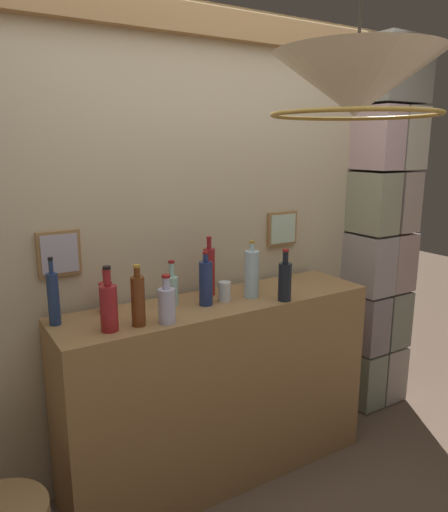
# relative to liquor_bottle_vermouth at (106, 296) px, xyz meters

# --- Properties ---
(panelled_rear_partition) EXTENTS (3.32, 0.15, 2.51)m
(panelled_rear_partition) POSITION_rel_liquor_bottle_vermouth_xyz_m (0.55, 0.15, 0.24)
(panelled_rear_partition) COLOR beige
(panelled_rear_partition) RESTS_ON ground
(stone_pillar) EXTENTS (0.43, 0.35, 2.44)m
(stone_pillar) POSITION_rel_liquor_bottle_vermouth_xyz_m (1.90, -0.00, 0.14)
(stone_pillar) COLOR gray
(stone_pillar) RESTS_ON ground
(bar_shelf_unit) EXTENTS (1.71, 0.44, 1.01)m
(bar_shelf_unit) POSITION_rel_liquor_bottle_vermouth_xyz_m (0.55, -0.14, -0.58)
(bar_shelf_unit) COLOR #9E7547
(bar_shelf_unit) RESTS_ON ground
(liquor_bottle_vermouth) EXTENTS (0.06, 0.06, 0.21)m
(liquor_bottle_vermouth) POSITION_rel_liquor_bottle_vermouth_xyz_m (0.00, 0.00, 0.00)
(liquor_bottle_vermouth) COLOR maroon
(liquor_bottle_vermouth) RESTS_ON bar_shelf_unit
(liquor_bottle_amaro) EXTENTS (0.06, 0.06, 0.23)m
(liquor_bottle_amaro) POSITION_rel_liquor_bottle_vermouth_xyz_m (0.32, -0.08, 0.01)
(liquor_bottle_amaro) COLOR #A2D8CA
(liquor_bottle_amaro) RESTS_ON bar_shelf_unit
(liquor_bottle_bourbon) EXTENTS (0.07, 0.07, 0.28)m
(liquor_bottle_bourbon) POSITION_rel_liquor_bottle_vermouth_xyz_m (0.46, -0.16, 0.04)
(liquor_bottle_bourbon) COLOR navy
(liquor_bottle_bourbon) RESTS_ON bar_shelf_unit
(liquor_bottle_tequila) EXTENTS (0.08, 0.08, 0.23)m
(liquor_bottle_tequila) POSITION_rel_liquor_bottle_vermouth_xyz_m (0.19, -0.29, 0.01)
(liquor_bottle_tequila) COLOR silver
(liquor_bottle_tequila) RESTS_ON bar_shelf_unit
(liquor_bottle_scotch) EXTENTS (0.06, 0.06, 0.32)m
(liquor_bottle_scotch) POSITION_rel_liquor_bottle_vermouth_xyz_m (0.56, -0.02, 0.06)
(liquor_bottle_scotch) COLOR maroon
(liquor_bottle_scotch) RESTS_ON bar_shelf_unit
(liquor_bottle_gin) EXTENTS (0.06, 0.06, 0.28)m
(liquor_bottle_gin) POSITION_rel_liquor_bottle_vermouth_xyz_m (0.06, -0.26, 0.04)
(liquor_bottle_gin) COLOR brown
(liquor_bottle_gin) RESTS_ON bar_shelf_unit
(liquor_bottle_mezcal) EXTENTS (0.05, 0.05, 0.31)m
(liquor_bottle_mezcal) POSITION_rel_liquor_bottle_vermouth_xyz_m (-0.25, -0.05, 0.05)
(liquor_bottle_mezcal) COLOR navy
(liquor_bottle_mezcal) RESTS_ON bar_shelf_unit
(liquor_bottle_brandy) EXTENTS (0.08, 0.08, 0.31)m
(liquor_bottle_brandy) POSITION_rel_liquor_bottle_vermouth_xyz_m (0.73, -0.18, 0.05)
(liquor_bottle_brandy) COLOR silver
(liquor_bottle_brandy) RESTS_ON bar_shelf_unit
(liquor_bottle_port) EXTENTS (0.07, 0.07, 0.27)m
(liquor_bottle_port) POSITION_rel_liquor_bottle_vermouth_xyz_m (0.85, -0.31, 0.03)
(liquor_bottle_port) COLOR black
(liquor_bottle_port) RESTS_ON bar_shelf_unit
(liquor_bottle_sherry) EXTENTS (0.08, 0.08, 0.29)m
(liquor_bottle_sherry) POSITION_rel_liquor_bottle_vermouth_xyz_m (-0.07, -0.25, 0.03)
(liquor_bottle_sherry) COLOR maroon
(liquor_bottle_sherry) RESTS_ON bar_shelf_unit
(glass_tumbler_rocks) EXTENTS (0.06, 0.06, 0.08)m
(glass_tumbler_rocks) POSITION_rel_liquor_bottle_vermouth_xyz_m (0.85, -0.02, -0.04)
(glass_tumbler_rocks) COLOR silver
(glass_tumbler_rocks) RESTS_ON bar_shelf_unit
(glass_tumbler_highball) EXTENTS (0.06, 0.06, 0.10)m
(glass_tumbler_highball) POSITION_rel_liquor_bottle_vermouth_xyz_m (0.58, -0.16, -0.03)
(glass_tumbler_highball) COLOR silver
(glass_tumbler_highball) RESTS_ON bar_shelf_unit
(pendant_lamp) EXTENTS (0.62, 0.62, 0.55)m
(pendant_lamp) POSITION_rel_liquor_bottle_vermouth_xyz_m (0.70, -0.87, 0.92)
(pendant_lamp) COLOR #EFE5C6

